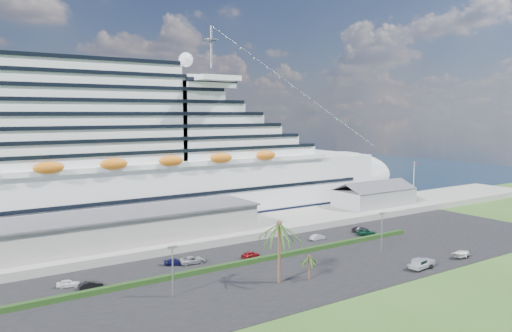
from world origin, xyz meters
TOP-DOWN VIEW (x-y plane):
  - ground at (0.00, 0.00)m, footprint 420.00×420.00m
  - asphalt_lot at (0.00, 11.00)m, footprint 140.00×38.00m
  - wharf at (0.00, 40.00)m, footprint 240.00×20.00m
  - water at (0.00, 130.00)m, footprint 420.00×160.00m
  - cruise_ship at (-21.53, 64.00)m, footprint 191.00×38.00m
  - terminal_building at (-25.00, 40.00)m, footprint 61.00×15.00m
  - port_shed at (52.00, 40.00)m, footprint 24.00×12.31m
  - flagpole at (70.04, 40.00)m, footprint 1.08×0.16m
  - hedge at (-8.00, 16.00)m, footprint 88.00×1.10m
  - lamp_post_left at (-28.00, 8.00)m, footprint 1.60×0.35m
  - lamp_post_right at (20.00, 8.00)m, footprint 1.60×0.35m
  - palm_tall at (-10.00, 4.00)m, footprint 8.82×8.82m
  - palm_short at (-4.50, 2.50)m, footprint 3.53×3.53m
  - parked_car_0 at (-40.84, 21.95)m, footprint 3.98×2.54m
  - parked_car_1 at (-37.88, 19.06)m, footprint 4.00×1.58m
  - parked_car_2 at (-17.48, 22.20)m, footprint 5.32×2.86m
  - parked_car_3 at (-20.66, 23.28)m, footprint 4.63×3.36m
  - parked_car_4 at (-5.93, 19.28)m, footprint 4.14×2.20m
  - parked_car_5 at (14.87, 22.68)m, footprint 3.87×1.47m
  - parked_car_6 at (27.63, 19.65)m, footprint 5.10×3.36m
  - parked_car_7 at (28.72, 22.84)m, footprint 4.60×1.90m
  - pickup_truck at (16.72, -4.79)m, footprint 5.83×2.71m
  - boat_trailer at (29.77, -4.71)m, footprint 5.51×3.82m

SIDE VIEW (x-z plane):
  - ground at x=0.00m, z-range 0.00..0.00m
  - water at x=0.00m, z-range 0.00..0.02m
  - asphalt_lot at x=0.00m, z-range 0.00..0.12m
  - hedge at x=-8.00m, z-range 0.12..1.02m
  - parked_car_3 at x=-20.66m, z-range 0.12..1.37m
  - parked_car_5 at x=14.87m, z-range 0.12..1.38m
  - parked_car_0 at x=-40.84m, z-range 0.12..1.38m
  - parked_car_1 at x=-37.88m, z-range 0.12..1.42m
  - parked_car_6 at x=27.63m, z-range 0.12..1.42m
  - parked_car_7 at x=28.72m, z-range 0.12..1.45m
  - parked_car_4 at x=-5.93m, z-range 0.12..1.46m
  - parked_car_2 at x=-17.48m, z-range 0.12..1.54m
  - wharf at x=0.00m, z-range 0.00..1.80m
  - boat_trailer at x=29.77m, z-range 0.37..1.92m
  - pickup_truck at x=16.72m, z-range 0.22..2.20m
  - palm_short at x=-4.50m, z-range 1.38..5.95m
  - port_shed at x=52.00m, z-range 0.71..8.08m
  - terminal_building at x=-25.00m, z-range 1.86..8.16m
  - lamp_post_left at x=-28.00m, z-range 1.21..9.48m
  - lamp_post_right at x=20.00m, z-range 1.21..9.48m
  - flagpole at x=70.04m, z-range 2.27..14.27m
  - palm_tall at x=-10.00m, z-range 3.64..14.77m
  - cruise_ship at x=-21.53m, z-range -10.31..43.69m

